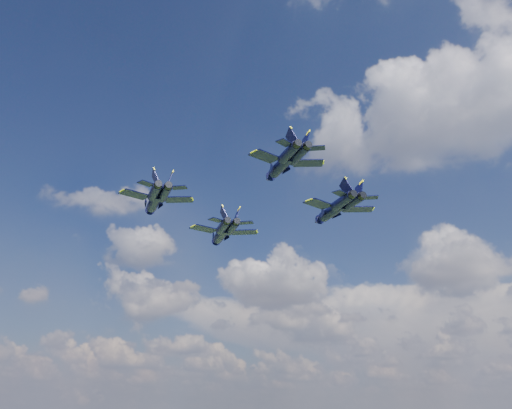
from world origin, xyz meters
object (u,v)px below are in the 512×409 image
object	(u,v)px
jet_lead	(221,234)
jet_slot	(281,166)
jet_right	(331,211)
jet_left	(154,202)

from	to	relation	value
jet_lead	jet_slot	world-z (taller)	jet_lead
jet_lead	jet_right	bearing A→B (deg)	-42.67
jet_left	jet_right	bearing A→B (deg)	0.83
jet_lead	jet_slot	size ratio (longest dim) A/B	1.17
jet_lead	jet_left	bearing A→B (deg)	-129.99
jet_right	jet_slot	world-z (taller)	jet_right
jet_lead	jet_right	xyz separation A→B (m)	(23.24, 2.25, 1.17)
jet_right	jet_slot	distance (m)	25.49
jet_lead	jet_slot	xyz separation A→B (m)	(26.97, -22.93, -0.17)
jet_left	jet_slot	size ratio (longest dim) A/B	1.06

